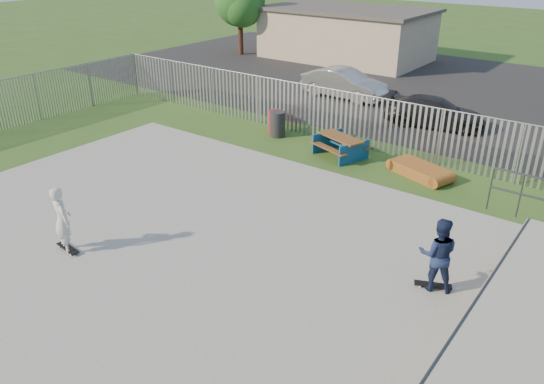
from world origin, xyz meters
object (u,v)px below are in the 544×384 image
Objects in this scene: picnic_table at (340,146)px; trash_bin_red at (275,122)px; skater_navy at (438,254)px; car_silver at (344,83)px; tree_left at (240,1)px; funbox at (420,171)px; trash_bin_grey at (278,124)px; car_dark at (435,112)px; skater_white at (62,220)px.

trash_bin_red is (-3.39, 0.66, 0.08)m from picnic_table.
trash_bin_red is 0.54× the size of skater_navy.
car_silver is 0.83× the size of tree_left.
funbox is at bearing -88.60° from skater_navy.
car_silver is (-0.74, 6.47, 0.23)m from trash_bin_grey.
funbox is 0.50× the size of car_dark.
funbox is at bearing -101.35° from skater_white.
trash_bin_red is at bearing -174.27° from car_silver.
trash_bin_red is 16.62m from tree_left.
skater_navy is (2.79, -5.95, 0.81)m from funbox.
picnic_table is 0.50× the size of car_silver.
car_silver is (-3.81, 6.85, 0.35)m from picnic_table.
trash_bin_grey is 10.89m from skater_navy.
car_silver is (-6.82, 6.81, 0.54)m from funbox.
picnic_table reaches higher than funbox.
trash_bin_grey is (-6.09, 0.34, 0.31)m from funbox.
skater_white is (12.93, -22.08, -2.47)m from tree_left.
tree_left is at bearing 134.77° from trash_bin_red.
trash_bin_red is 10.59m from skater_white.
trash_bin_grey is at bearing -59.03° from skater_navy.
trash_bin_red is 0.92× the size of trash_bin_grey.
skater_navy reaches higher than car_dark.
trash_bin_grey is at bearing 125.75° from car_dark.
car_dark is at bearing -104.97° from car_silver.
picnic_table is 1.26× the size of skater_white.
car_dark is (5.21, -1.58, -0.11)m from car_silver.
funbox is at bearing 19.80° from picnic_table.
trash_bin_grey is 6.63m from car_dark.
car_silver is 15.98m from skater_navy.
funbox is (3.01, 0.04, -0.19)m from picnic_table.
skater_white is (-3.38, -15.09, 0.38)m from car_dark.
tree_left is 3.03× the size of skater_navy.
funbox is 9.66m from car_silver.
funbox is 11.08m from skater_white.
skater_navy is 8.71m from skater_white.
skater_white is at bearing -171.83° from car_silver.
skater_navy is (9.20, -6.57, 0.54)m from trash_bin_red.
tree_left is (-11.10, 5.41, 2.75)m from car_silver.
picnic_table is 19.54m from tree_left.
picnic_table is at bearing -7.10° from trash_bin_grey.
tree_left is 25.71m from skater_white.
trash_bin_grey is 10.27m from skater_white.
car_dark is (4.80, 4.61, 0.16)m from trash_bin_red.
funbox is 6.62m from skater_navy.
car_silver is (-0.41, 6.20, 0.27)m from trash_bin_red.
tree_left is 3.03× the size of skater_white.
skater_white reaches higher than trash_bin_red.
car_dark reaches higher than funbox.
trash_bin_grey is 0.19× the size of tree_left.
car_silver is at bearing -68.24° from skater_white.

